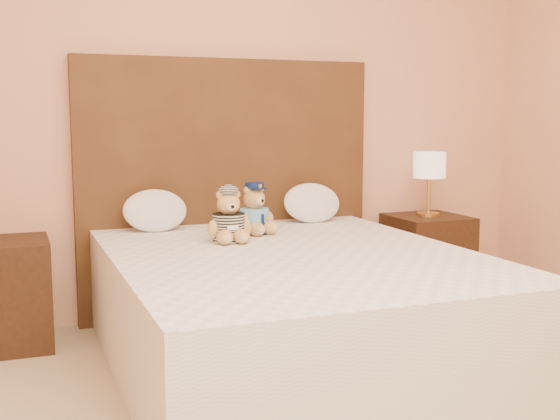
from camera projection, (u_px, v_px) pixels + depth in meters
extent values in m
cube|color=tan|center=(224.00, 85.00, 4.09)|extent=(4.00, 0.04, 2.70)
cube|color=white|center=(292.00, 336.00, 3.27)|extent=(1.60, 2.00, 0.30)
cube|color=white|center=(292.00, 279.00, 3.24)|extent=(1.60, 2.00, 0.25)
cube|color=#4A2F16|center=(227.00, 188.00, 4.13)|extent=(1.75, 0.08, 1.50)
cube|color=#331E10|center=(4.00, 294.00, 3.55)|extent=(0.45, 0.45, 0.55)
cube|color=#331E10|center=(427.00, 259.00, 4.44)|extent=(0.45, 0.45, 0.55)
cylinder|color=gold|center=(428.00, 214.00, 4.40)|extent=(0.14, 0.14, 0.02)
cylinder|color=gold|center=(429.00, 194.00, 4.39)|extent=(0.02, 0.02, 0.26)
cylinder|color=beige|center=(429.00, 165.00, 4.36)|extent=(0.20, 0.20, 0.16)
ellipsoid|color=white|center=(155.00, 208.00, 3.81)|extent=(0.35, 0.23, 0.25)
ellipsoid|color=white|center=(312.00, 201.00, 4.14)|extent=(0.35, 0.23, 0.25)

